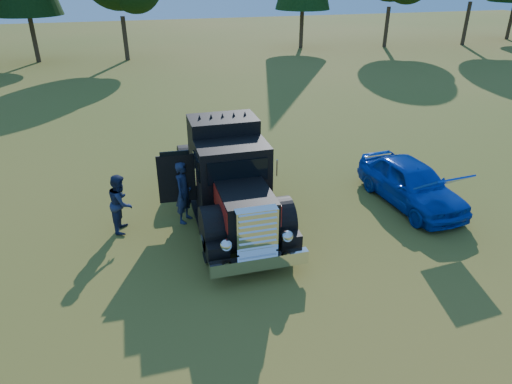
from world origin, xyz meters
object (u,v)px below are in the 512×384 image
(hotrod_coupe, at_px, (411,183))
(spectator_near, at_px, (184,192))
(diamond_t_truck, at_px, (230,181))
(spectator_far, at_px, (121,203))

(hotrod_coupe, relative_size, spectator_near, 2.24)
(diamond_t_truck, xyz_separation_m, hotrod_coupe, (5.92, -0.61, -0.54))
(diamond_t_truck, bearing_deg, spectator_far, 177.39)
(diamond_t_truck, relative_size, hotrod_coupe, 1.61)
(spectator_near, distance_m, spectator_far, 1.85)
(hotrod_coupe, bearing_deg, diamond_t_truck, 174.12)
(hotrod_coupe, relative_size, spectator_far, 2.49)
(spectator_far, bearing_deg, diamond_t_truck, -82.23)
(spectator_near, height_order, spectator_far, spectator_near)
(hotrod_coupe, distance_m, spectator_near, 7.36)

